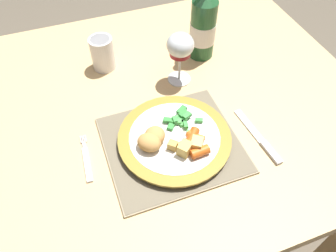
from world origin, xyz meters
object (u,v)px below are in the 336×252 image
(fork, at_px, (87,161))
(wine_glass, at_px, (180,48))
(drinking_cup, at_px, (102,53))
(table_knife, at_px, (261,140))
(dining_table, at_px, (167,122))
(dinner_plate, at_px, (175,138))
(bottle, at_px, (203,25))

(fork, bearing_deg, wine_glass, 31.86)
(wine_glass, relative_size, drinking_cup, 1.56)
(fork, height_order, table_knife, table_knife)
(wine_glass, distance_m, drinking_cup, 0.24)
(table_knife, relative_size, drinking_cup, 1.89)
(dining_table, distance_m, fork, 0.30)
(dining_table, distance_m, table_knife, 0.29)
(dinner_plate, relative_size, table_knife, 1.47)
(bottle, bearing_deg, fork, -146.09)
(fork, relative_size, bottle, 0.48)
(bottle, bearing_deg, table_knife, -89.59)
(wine_glass, bearing_deg, drinking_cup, 145.41)
(table_knife, height_order, drinking_cup, drinking_cup)
(fork, height_order, bottle, bottle)
(bottle, distance_m, drinking_cup, 0.31)
(fork, distance_m, bottle, 0.51)
(table_knife, relative_size, wine_glass, 1.22)
(dinner_plate, distance_m, drinking_cup, 0.36)
(bottle, bearing_deg, drinking_cup, 171.50)
(table_knife, distance_m, bottle, 0.38)
(fork, xyz_separation_m, table_knife, (0.42, -0.09, 0.00))
(dining_table, bearing_deg, drinking_cup, 123.96)
(table_knife, height_order, bottle, bottle)
(drinking_cup, bearing_deg, fork, -110.13)
(dining_table, bearing_deg, table_knife, -52.19)
(table_knife, xyz_separation_m, drinking_cup, (-0.30, 0.41, 0.05))
(dining_table, height_order, wine_glass, wine_glass)
(fork, bearing_deg, drinking_cup, 69.87)
(dining_table, bearing_deg, bottle, 42.19)
(dining_table, xyz_separation_m, bottle, (0.17, 0.15, 0.20))
(dinner_plate, distance_m, bottle, 0.37)
(bottle, bearing_deg, dinner_plate, -124.03)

